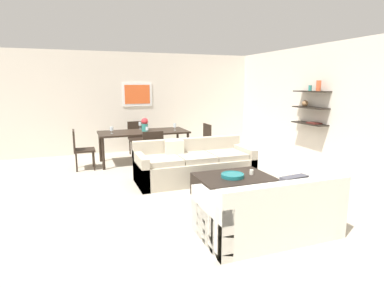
% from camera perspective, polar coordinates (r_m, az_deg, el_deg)
% --- Properties ---
extents(ground_plane, '(18.00, 18.00, 0.00)m').
position_cam_1_polar(ground_plane, '(5.93, 0.30, -7.51)').
color(ground_plane, '#BCB29E').
extents(back_wall_unit, '(8.40, 0.09, 2.70)m').
position_cam_1_polar(back_wall_unit, '(9.10, -5.89, 7.52)').
color(back_wall_unit, silver).
rests_on(back_wall_unit, ground).
extents(right_wall_shelf_unit, '(0.34, 8.20, 2.70)m').
position_cam_1_polar(right_wall_shelf_unit, '(7.73, 20.26, 6.34)').
color(right_wall_shelf_unit, silver).
rests_on(right_wall_shelf_unit, ground).
extents(sofa_beige, '(2.26, 0.90, 0.78)m').
position_cam_1_polar(sofa_beige, '(6.19, 0.38, -3.89)').
color(sofa_beige, '#B2A893').
rests_on(sofa_beige, ground).
extents(loveseat_white, '(1.68, 0.90, 0.78)m').
position_cam_1_polar(loveseat_white, '(4.11, 13.66, -11.93)').
color(loveseat_white, silver).
rests_on(loveseat_white, ground).
extents(coffee_table, '(1.19, 0.91, 0.38)m').
position_cam_1_polar(coffee_table, '(5.28, 7.54, -7.74)').
color(coffee_table, black).
rests_on(coffee_table, ground).
extents(decorative_bowl, '(0.37, 0.37, 0.06)m').
position_cam_1_polar(decorative_bowl, '(5.16, 7.31, -5.61)').
color(decorative_bowl, '#19666B').
rests_on(decorative_bowl, coffee_table).
extents(candle_jar, '(0.07, 0.07, 0.08)m').
position_cam_1_polar(candle_jar, '(5.36, 10.69, -5.00)').
color(candle_jar, silver).
rests_on(candle_jar, coffee_table).
extents(dining_table, '(2.09, 0.93, 0.75)m').
position_cam_1_polar(dining_table, '(7.64, -8.73, 1.81)').
color(dining_table, black).
rests_on(dining_table, ground).
extents(dining_chair_foot, '(0.44, 0.44, 0.88)m').
position_cam_1_polar(dining_chair_foot, '(6.83, -7.20, -0.75)').
color(dining_chair_foot, black).
rests_on(dining_chair_foot, ground).
extents(dining_chair_right_near, '(0.44, 0.44, 0.88)m').
position_cam_1_polar(dining_chair_right_near, '(7.89, 1.98, 0.88)').
color(dining_chair_right_near, black).
rests_on(dining_chair_right_near, ground).
extents(dining_chair_head, '(0.44, 0.44, 0.88)m').
position_cam_1_polar(dining_chair_head, '(8.51, -9.90, 1.45)').
color(dining_chair_head, black).
rests_on(dining_chair_head, ground).
extents(dining_chair_left_near, '(0.44, 0.44, 0.88)m').
position_cam_1_polar(dining_chair_left_near, '(7.31, -19.54, -0.53)').
color(dining_chair_left_near, black).
rests_on(dining_chair_left_near, ground).
extents(wine_glass_foot, '(0.06, 0.06, 0.16)m').
position_cam_1_polar(wine_glass_foot, '(7.22, -8.12, 2.71)').
color(wine_glass_foot, silver).
rests_on(wine_glass_foot, dining_table).
extents(wine_glass_head, '(0.07, 0.07, 0.18)m').
position_cam_1_polar(wine_glass_head, '(8.01, -9.37, 3.57)').
color(wine_glass_head, silver).
rests_on(wine_glass_head, dining_table).
extents(wine_glass_right_near, '(0.07, 0.07, 0.17)m').
position_cam_1_polar(wine_glass_right_near, '(7.69, -3.11, 3.33)').
color(wine_glass_right_near, silver).
rests_on(wine_glass_right_near, dining_table).
extents(wine_glass_left_near, '(0.08, 0.08, 0.16)m').
position_cam_1_polar(wine_glass_left_near, '(7.39, -14.29, 2.66)').
color(wine_glass_left_near, silver).
rests_on(wine_glass_left_near, dining_table).
extents(centerpiece_vase, '(0.16, 0.16, 0.32)m').
position_cam_1_polar(centerpiece_vase, '(7.60, -8.52, 3.52)').
color(centerpiece_vase, teal).
rests_on(centerpiece_vase, dining_table).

